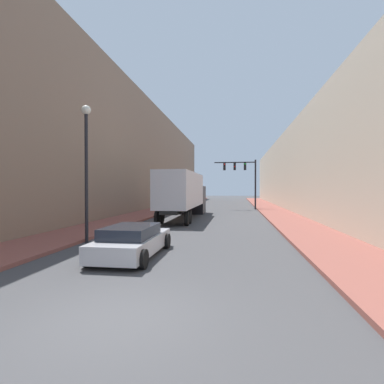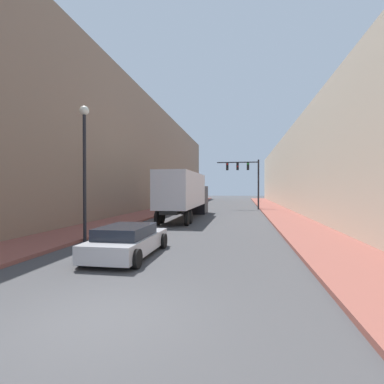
{
  "view_description": "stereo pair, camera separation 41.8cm",
  "coord_description": "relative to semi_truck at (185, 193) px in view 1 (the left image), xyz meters",
  "views": [
    {
      "loc": [
        2.34,
        -5.61,
        2.59
      ],
      "look_at": [
        -0.62,
        14.55,
        2.34
      ],
      "focal_mm": 28.0,
      "sensor_mm": 36.0,
      "label": 1
    },
    {
      "loc": [
        2.76,
        -5.54,
        2.59
      ],
      "look_at": [
        -0.62,
        14.55,
        2.34
      ],
      "focal_mm": 28.0,
      "sensor_mm": 36.0,
      "label": 2
    }
  ],
  "objects": [
    {
      "name": "building_right",
      "position": [
        13.22,
        10.07,
        2.6
      ],
      "size": [
        6.0,
        80.0,
        9.53
      ],
      "color": "beige",
      "rests_on": "ground"
    },
    {
      "name": "semi_truck",
      "position": [
        0.0,
        0.0,
        0.0
      ],
      "size": [
        2.41,
        12.85,
        3.86
      ],
      "color": "silver",
      "rests_on": "ground"
    },
    {
      "name": "sidewalk_left",
      "position": [
        -4.44,
        10.07,
        -2.09
      ],
      "size": [
        3.29,
        80.0,
        0.15
      ],
      "color": "brown",
      "rests_on": "ground"
    },
    {
      "name": "building_left",
      "position": [
        -9.09,
        10.07,
        4.63
      ],
      "size": [
        6.0,
        80.0,
        13.6
      ],
      "color": "#846B56",
      "rests_on": "ground"
    },
    {
      "name": "traffic_signal_gantry",
      "position": [
        5.42,
        11.91,
        2.17
      ],
      "size": [
        5.15,
        0.35,
        6.1
      ],
      "color": "black",
      "rests_on": "ground"
    },
    {
      "name": "street_lamp",
      "position": [
        -2.65,
        -12.16,
        2.05
      ],
      "size": [
        0.44,
        0.44,
        6.54
      ],
      "color": "black",
      "rests_on": "ground"
    },
    {
      "name": "ground_plane",
      "position": [
        2.07,
        -19.93,
        -2.16
      ],
      "size": [
        200.0,
        200.0,
        0.0
      ],
      "primitive_type": "plane",
      "color": "#424244"
    },
    {
      "name": "sedan_car",
      "position": [
        0.51,
        -14.63,
        -1.58
      ],
      "size": [
        2.1,
        4.63,
        1.19
      ],
      "color": "#B7B7BC",
      "rests_on": "ground"
    },
    {
      "name": "sidewalk_right",
      "position": [
        8.58,
        10.07,
        -2.09
      ],
      "size": [
        3.29,
        80.0,
        0.15
      ],
      "color": "brown",
      "rests_on": "ground"
    }
  ]
}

